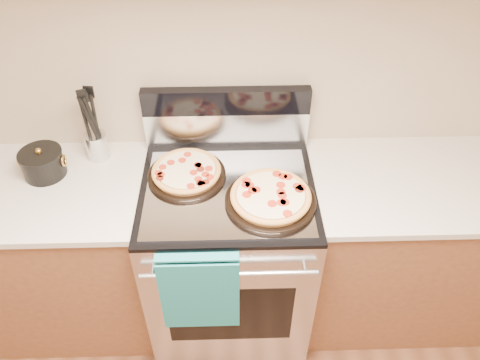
{
  "coord_description": "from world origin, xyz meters",
  "views": [
    {
      "loc": [
        0.01,
        0.16,
        2.29
      ],
      "look_at": [
        0.05,
        1.55,
        1.05
      ],
      "focal_mm": 35.0,
      "sensor_mm": 36.0,
      "label": 1
    }
  ],
  "objects_px": {
    "utensil_crock": "(97,146)",
    "saucepan": "(43,164)",
    "pepperoni_pizza_back": "(187,172)",
    "range_body": "(229,256)",
    "pepperoni_pizza_front": "(271,198)"
  },
  "relations": [
    {
      "from": "saucepan",
      "to": "pepperoni_pizza_back",
      "type": "bearing_deg",
      "value": -4.69
    },
    {
      "from": "pepperoni_pizza_back",
      "to": "pepperoni_pizza_front",
      "type": "distance_m",
      "value": 0.4
    },
    {
      "from": "pepperoni_pizza_back",
      "to": "range_body",
      "type": "bearing_deg",
      "value": -21.25
    },
    {
      "from": "pepperoni_pizza_back",
      "to": "utensil_crock",
      "type": "xyz_separation_m",
      "value": [
        -0.42,
        0.17,
        0.03
      ]
    },
    {
      "from": "utensil_crock",
      "to": "saucepan",
      "type": "distance_m",
      "value": 0.25
    },
    {
      "from": "pepperoni_pizza_back",
      "to": "utensil_crock",
      "type": "bearing_deg",
      "value": 157.96
    },
    {
      "from": "range_body",
      "to": "pepperoni_pizza_back",
      "type": "relative_size",
      "value": 2.65
    },
    {
      "from": "pepperoni_pizza_back",
      "to": "pepperoni_pizza_front",
      "type": "bearing_deg",
      "value": -25.82
    },
    {
      "from": "pepperoni_pizza_back",
      "to": "utensil_crock",
      "type": "height_order",
      "value": "utensil_crock"
    },
    {
      "from": "range_body",
      "to": "utensil_crock",
      "type": "bearing_deg",
      "value": 158.2
    },
    {
      "from": "pepperoni_pizza_back",
      "to": "saucepan",
      "type": "xyz_separation_m",
      "value": [
        -0.64,
        0.05,
        0.02
      ]
    },
    {
      "from": "range_body",
      "to": "pepperoni_pizza_back",
      "type": "xyz_separation_m",
      "value": [
        -0.18,
        0.07,
        0.5
      ]
    },
    {
      "from": "utensil_crock",
      "to": "saucepan",
      "type": "height_order",
      "value": "utensil_crock"
    },
    {
      "from": "range_body",
      "to": "saucepan",
      "type": "relative_size",
      "value": 4.94
    },
    {
      "from": "pepperoni_pizza_front",
      "to": "saucepan",
      "type": "height_order",
      "value": "saucepan"
    }
  ]
}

